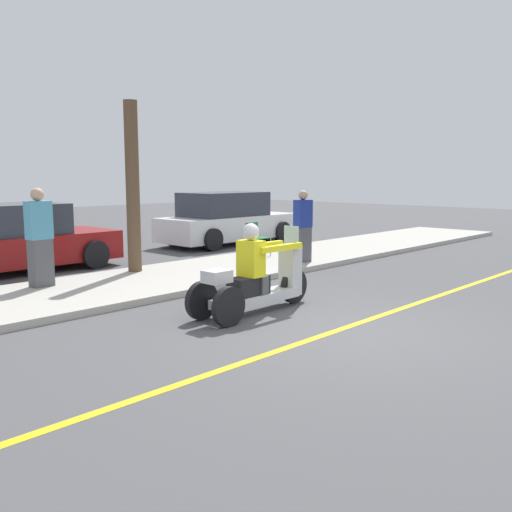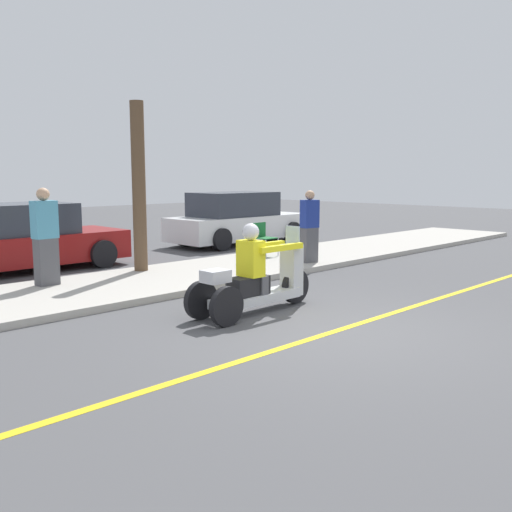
{
  "view_description": "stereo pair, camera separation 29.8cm",
  "coord_description": "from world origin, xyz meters",
  "px_view_note": "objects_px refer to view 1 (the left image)",
  "views": [
    {
      "loc": [
        -6.32,
        -4.37,
        2.12
      ],
      "look_at": [
        -0.02,
        1.53,
        0.89
      ],
      "focal_mm": 40.0,
      "sensor_mm": 36.0,
      "label": 1
    },
    {
      "loc": [
        -6.11,
        -4.58,
        2.12
      ],
      "look_at": [
        -0.02,
        1.53,
        0.89
      ],
      "focal_mm": 40.0,
      "sensor_mm": 36.0,
      "label": 2
    }
  ],
  "objects_px": {
    "parked_car_lot_left": "(12,240)",
    "tree_trunk": "(133,187)",
    "spectator_end_of_line": "(40,239)",
    "folding_chair_curbside": "(255,235)",
    "motorcycle_trike": "(256,281)",
    "parked_car_lot_far": "(227,220)",
    "spectator_mid_group": "(303,228)"
  },
  "relations": [
    {
      "from": "spectator_end_of_line",
      "to": "folding_chair_curbside",
      "type": "height_order",
      "value": "spectator_end_of_line"
    },
    {
      "from": "folding_chair_curbside",
      "to": "parked_car_lot_left",
      "type": "xyz_separation_m",
      "value": [
        -4.89,
        2.7,
        0.08
      ]
    },
    {
      "from": "spectator_end_of_line",
      "to": "folding_chair_curbside",
      "type": "distance_m",
      "value": 5.52
    },
    {
      "from": "motorcycle_trike",
      "to": "tree_trunk",
      "type": "xyz_separation_m",
      "value": [
        0.56,
        3.98,
        1.36
      ]
    },
    {
      "from": "spectator_end_of_line",
      "to": "parked_car_lot_far",
      "type": "xyz_separation_m",
      "value": [
        7.39,
        2.81,
        -0.23
      ]
    },
    {
      "from": "spectator_mid_group",
      "to": "folding_chair_curbside",
      "type": "xyz_separation_m",
      "value": [
        0.01,
        1.51,
        -0.29
      ]
    },
    {
      "from": "tree_trunk",
      "to": "spectator_end_of_line",
      "type": "bearing_deg",
      "value": -175.93
    },
    {
      "from": "parked_car_lot_far",
      "to": "tree_trunk",
      "type": "bearing_deg",
      "value": -153.19
    },
    {
      "from": "spectator_end_of_line",
      "to": "tree_trunk",
      "type": "xyz_separation_m",
      "value": [
        2.12,
        0.15,
        0.89
      ]
    },
    {
      "from": "parked_car_lot_left",
      "to": "tree_trunk",
      "type": "distance_m",
      "value": 3.08
    },
    {
      "from": "folding_chair_curbside",
      "to": "parked_car_lot_far",
      "type": "distance_m",
      "value": 3.48
    },
    {
      "from": "spectator_mid_group",
      "to": "spectator_end_of_line",
      "type": "distance_m",
      "value": 5.73
    },
    {
      "from": "parked_car_lot_far",
      "to": "folding_chair_curbside",
      "type": "bearing_deg",
      "value": -122.67
    },
    {
      "from": "spectator_end_of_line",
      "to": "parked_car_lot_far",
      "type": "bearing_deg",
      "value": 20.85
    },
    {
      "from": "spectator_mid_group",
      "to": "spectator_end_of_line",
      "type": "height_order",
      "value": "spectator_end_of_line"
    },
    {
      "from": "folding_chair_curbside",
      "to": "tree_trunk",
      "type": "distance_m",
      "value": 3.62
    },
    {
      "from": "spectator_mid_group",
      "to": "parked_car_lot_far",
      "type": "xyz_separation_m",
      "value": [
        1.89,
        4.44,
        -0.17
      ]
    },
    {
      "from": "motorcycle_trike",
      "to": "parked_car_lot_far",
      "type": "bearing_deg",
      "value": 48.76
    },
    {
      "from": "parked_car_lot_far",
      "to": "spectator_mid_group",
      "type": "bearing_deg",
      "value": -113.07
    },
    {
      "from": "parked_car_lot_far",
      "to": "tree_trunk",
      "type": "relative_size",
      "value": 1.32
    },
    {
      "from": "spectator_end_of_line",
      "to": "spectator_mid_group",
      "type": "bearing_deg",
      "value": -16.42
    },
    {
      "from": "parked_car_lot_left",
      "to": "parked_car_lot_far",
      "type": "xyz_separation_m",
      "value": [
        6.76,
        0.23,
        0.04
      ]
    },
    {
      "from": "tree_trunk",
      "to": "folding_chair_curbside",
      "type": "bearing_deg",
      "value": -4.45
    },
    {
      "from": "parked_car_lot_far",
      "to": "tree_trunk",
      "type": "xyz_separation_m",
      "value": [
        -5.27,
        -2.66,
        1.12
      ]
    },
    {
      "from": "spectator_mid_group",
      "to": "parked_car_lot_left",
      "type": "bearing_deg",
      "value": 139.23
    },
    {
      "from": "motorcycle_trike",
      "to": "folding_chair_curbside",
      "type": "height_order",
      "value": "motorcycle_trike"
    },
    {
      "from": "tree_trunk",
      "to": "motorcycle_trike",
      "type": "bearing_deg",
      "value": -97.98
    },
    {
      "from": "spectator_mid_group",
      "to": "parked_car_lot_far",
      "type": "relative_size",
      "value": 0.36
    },
    {
      "from": "spectator_end_of_line",
      "to": "tree_trunk",
      "type": "relative_size",
      "value": 0.51
    },
    {
      "from": "tree_trunk",
      "to": "spectator_mid_group",
      "type": "bearing_deg",
      "value": -27.65
    },
    {
      "from": "tree_trunk",
      "to": "parked_car_lot_left",
      "type": "bearing_deg",
      "value": 121.54
    },
    {
      "from": "tree_trunk",
      "to": "parked_car_lot_far",
      "type": "bearing_deg",
      "value": 26.81
    }
  ]
}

